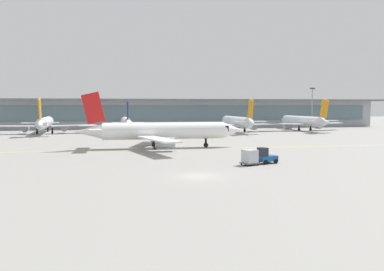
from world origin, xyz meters
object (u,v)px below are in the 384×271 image
(gate_airplane_4, at_px, (303,121))
(taxiing_regional_jet, at_px, (162,131))
(baggage_tug, at_px, (266,157))
(cargo_dolly_lead, at_px, (250,157))
(gate_airplane_3, at_px, (237,122))
(gate_airplane_1, at_px, (45,123))
(gate_airplane_2, at_px, (126,123))
(apron_light_mast_1, at_px, (312,106))

(gate_airplane_4, bearing_deg, taxiing_regional_jet, 127.52)
(taxiing_regional_jet, height_order, baggage_tug, taxiing_regional_jet)
(cargo_dolly_lead, bearing_deg, gate_airplane_3, 53.92)
(gate_airplane_3, bearing_deg, gate_airplane_4, -87.21)
(gate_airplane_4, bearing_deg, gate_airplane_1, 85.77)
(gate_airplane_2, bearing_deg, taxiing_regional_jet, -173.18)
(gate_airplane_3, relative_size, gate_airplane_4, 1.00)
(gate_airplane_3, xyz_separation_m, apron_light_mast_1, (30.96, 15.84, 4.60))
(gate_airplane_1, relative_size, gate_airplane_2, 1.05)
(gate_airplane_4, height_order, taxiing_regional_jet, taxiing_regional_jet)
(gate_airplane_1, bearing_deg, cargo_dolly_lead, -155.38)
(gate_airplane_1, height_order, gate_airplane_4, same)
(gate_airplane_4, distance_m, taxiing_regional_jet, 61.68)
(baggage_tug, distance_m, apron_light_mast_1, 88.33)
(gate_airplane_1, xyz_separation_m, gate_airplane_2, (21.35, -0.57, -0.13))
(taxiing_regional_jet, distance_m, baggage_tug, 23.54)
(gate_airplane_3, height_order, taxiing_regional_jet, taxiing_regional_jet)
(gate_airplane_1, distance_m, baggage_tug, 72.75)
(gate_airplane_4, bearing_deg, baggage_tug, 146.38)
(gate_airplane_2, bearing_deg, gate_airplane_3, -93.56)
(taxiing_regional_jet, relative_size, baggage_tug, 10.06)
(taxiing_regional_jet, bearing_deg, apron_light_mast_1, 44.29)
(taxiing_regional_jet, distance_m, cargo_dolly_lead, 23.32)
(gate_airplane_4, distance_m, baggage_tug, 70.75)
(taxiing_regional_jet, bearing_deg, baggage_tug, -61.46)
(apron_light_mast_1, bearing_deg, gate_airplane_4, -125.49)
(gate_airplane_1, distance_m, taxiing_regional_jet, 49.33)
(gate_airplane_2, height_order, taxiing_regional_jet, taxiing_regional_jet)
(apron_light_mast_1, bearing_deg, gate_airplane_3, -152.91)
(gate_airplane_3, distance_m, apron_light_mast_1, 35.08)
(gate_airplane_1, bearing_deg, gate_airplane_4, -95.41)
(gate_airplane_1, relative_size, gate_airplane_3, 1.00)
(gate_airplane_1, height_order, taxiing_regional_jet, taxiing_regional_jet)
(apron_light_mast_1, bearing_deg, gate_airplane_1, -170.36)
(gate_airplane_2, distance_m, cargo_dolly_lead, 63.77)
(gate_airplane_4, distance_m, apron_light_mast_1, 18.03)
(gate_airplane_2, bearing_deg, apron_light_mast_1, -78.18)
(gate_airplane_1, distance_m, cargo_dolly_lead, 72.29)
(gate_airplane_4, xyz_separation_m, baggage_tug, (-34.74, -61.61, -1.91))
(cargo_dolly_lead, xyz_separation_m, apron_light_mast_1, (47.31, 76.75, 6.35))
(cargo_dolly_lead, distance_m, apron_light_mast_1, 90.38)
(gate_airplane_1, bearing_deg, apron_light_mast_1, -85.76)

